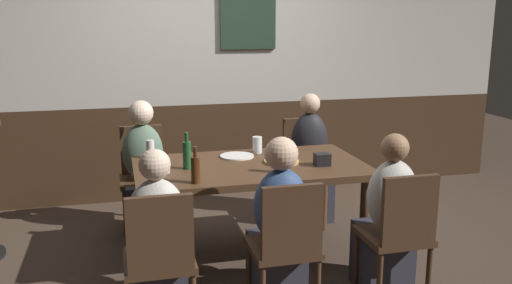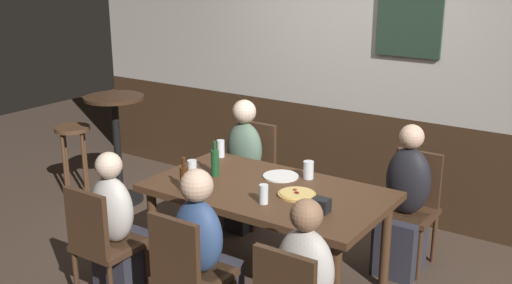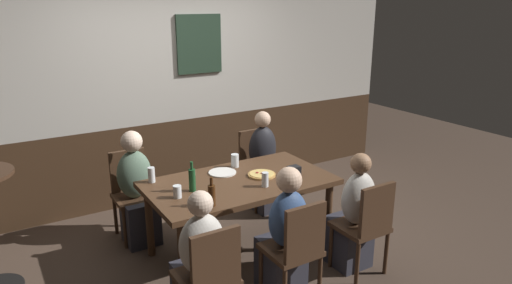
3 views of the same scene
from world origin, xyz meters
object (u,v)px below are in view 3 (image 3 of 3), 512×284
Objects in this scene: dining_table at (239,188)px; chair_mid_near at (296,246)px; person_left_near at (200,269)px; chair_left_near at (210,275)px; pint_glass_stout at (235,161)px; condiment_caddy at (294,171)px; person_mid_near at (284,240)px; tumbler_water at (177,192)px; beer_glass_tall at (152,176)px; beer_bottle_green at (192,180)px; chair_right_near at (366,223)px; beer_bottle_brown at (212,195)px; plate_white_large at (222,172)px; chair_left_far at (132,189)px; person_right_near at (353,220)px; person_left_far at (137,196)px; pint_glass_pale at (265,180)px; pizza at (262,174)px; person_right_far at (265,169)px; chair_right_far at (257,163)px.

chair_mid_near is at bearing -90.00° from dining_table.
person_left_near reaches higher than dining_table.
pint_glass_stout is (0.88, 1.23, 0.30)m from chair_left_near.
condiment_caddy is (0.36, -0.49, -0.02)m from pint_glass_stout.
person_mid_near reaches higher than tumbler_water.
beer_glass_tall reaches higher than chair_mid_near.
beer_glass_tall is 0.84m from pint_glass_stout.
beer_bottle_green reaches higher than chair_mid_near.
chair_right_near is 6.66× the size of pint_glass_stout.
beer_bottle_brown reaches higher than plate_white_large.
person_mid_near reaches higher than person_left_near.
condiment_caddy is (1.25, -1.05, 0.29)m from chair_left_far.
person_right_near is at bearing -51.14° from plate_white_large.
person_left_near reaches higher than beer_bottle_brown.
person_left_far is 10.30× the size of condiment_caddy.
beer_bottle_brown is (-0.46, 0.53, 0.34)m from chair_mid_near.
person_right_near is 0.86m from pint_glass_pale.
chair_left_near is at bearing -107.31° from beer_bottle_green.
pizza is 1.86× the size of beer_glass_tall.
person_mid_near reaches higher than beer_bottle_brown.
chair_mid_near is 3.59× the size of beer_bottle_brown.
pint_glass_stout is (0.88, 1.06, 0.35)m from person_left_near.
chair_left_near is 0.17m from person_left_near.
person_left_far is (-1.49, 1.46, 0.03)m from person_right_near.
chair_mid_near is 6.66× the size of pint_glass_stout.
chair_left_near reaches higher than pint_glass_pale.
condiment_caddy is at bearing -105.06° from person_right_far.
person_mid_near is 8.43× the size of pint_glass_pale.
chair_left_near is at bearing 180.00° from chair_mid_near.
person_left_far is 8.58× the size of pint_glass_stout.
person_mid_near reaches higher than beer_glass_tall.
chair_left_far is at bearing 129.74° from chair_right_near.
person_mid_near is at bearing -46.43° from tumbler_water.
condiment_caddy is at bearing -23.95° from beer_glass_tall.
pint_glass_pale is (-0.11, -0.24, 0.05)m from pizza.
chair_left_near is 1.36m from plate_white_large.
person_right_near is 7.74× the size of beer_glass_tall.
pint_glass_pale reaches higher than plate_white_large.
chair_left_near is at bearing -132.45° from person_right_far.
chair_right_near is (1.49, 0.00, 0.00)m from chair_left_near.
person_left_near is at bearing -143.65° from pizza.
pizza is at bearing 27.08° from beer_bottle_brown.
chair_left_near is at bearing -118.31° from beer_bottle_brown.
beer_bottle_brown is (-1.20, -1.09, 0.36)m from person_right_far.
chair_right_far is 0.78× the size of person_left_far.
person_right_far is (0.74, 1.46, 0.01)m from person_mid_near.
chair_right_far is 6.66× the size of pint_glass_stout.
beer_glass_tall is at bearing 168.76° from plate_white_large.
chair_mid_near is at bearing -49.43° from beer_bottle_brown.
dining_table is 6.31× the size of beer_bottle_green.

